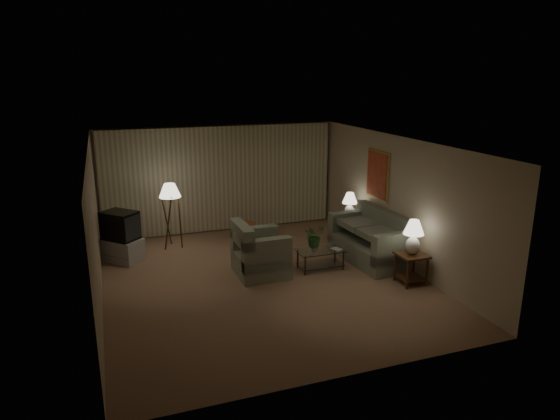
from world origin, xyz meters
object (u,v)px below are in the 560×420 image
object	(u,v)px
ottoman	(245,230)
coffee_table	(321,256)
side_table_far	(349,226)
table_lamp_far	(350,203)
floor_lamp	(171,214)
vase	(314,247)
armchair	(261,254)
crt_tv	(120,225)
tv_cabinet	(122,250)
sofa	(369,241)
table_lamp_near	(413,234)
side_table_near	(411,263)

from	to	relation	value
ottoman	coffee_table	bearing A→B (deg)	-70.40
side_table_far	coffee_table	distance (m)	1.91
table_lamp_far	ottoman	distance (m)	2.66
floor_lamp	vase	world-z (taller)	floor_lamp
armchair	crt_tv	world-z (taller)	crt_tv
coffee_table	crt_tv	size ratio (longest dim) A/B	1.15
armchair	side_table_far	size ratio (longest dim) A/B	1.76
floor_lamp	tv_cabinet	bearing A→B (deg)	-156.08
vase	crt_tv	bearing A→B (deg)	153.14
sofa	vase	size ratio (longest dim) A/B	13.03
table_lamp_far	floor_lamp	world-z (taller)	floor_lamp
table_lamp_near	floor_lamp	bearing A→B (deg)	138.09
table_lamp_far	floor_lamp	xyz separation A→B (m)	(-4.05, 1.04, -0.17)
table_lamp_near	ottoman	distance (m)	4.48
table_lamp_near	ottoman	size ratio (longest dim) A/B	1.24
vase	side_table_near	bearing A→B (deg)	-39.89
table_lamp_far	floor_lamp	bearing A→B (deg)	165.66
side_table_far	tv_cabinet	xyz separation A→B (m)	(-5.20, 0.53, -0.15)
table_lamp_near	vase	bearing A→B (deg)	140.11
side_table_near	tv_cabinet	bearing A→B (deg)	148.99
coffee_table	ottoman	bearing A→B (deg)	109.60
tv_cabinet	ottoman	size ratio (longest dim) A/B	1.79
armchair	floor_lamp	distance (m)	2.68
armchair	side_table_near	size ratio (longest dim) A/B	1.76
coffee_table	vase	world-z (taller)	vase
armchair	coffee_table	bearing A→B (deg)	-98.29
table_lamp_far	side_table_near	bearing A→B (deg)	-90.00
tv_cabinet	table_lamp_far	bearing A→B (deg)	40.36
coffee_table	ottoman	xyz separation A→B (m)	(-0.90, 2.53, -0.09)
armchair	side_table_far	distance (m)	2.85
crt_tv	coffee_table	bearing A→B (deg)	20.18
side_table_near	side_table_far	bearing A→B (deg)	90.00
side_table_near	vase	size ratio (longest dim) A/B	3.74
sofa	side_table_far	world-z (taller)	sofa
armchair	floor_lamp	xyz separation A→B (m)	(-1.46, 2.22, 0.36)
table_lamp_near	ottoman	bearing A→B (deg)	120.71
coffee_table	ottoman	world-z (taller)	coffee_table
armchair	ottoman	distance (m)	2.41
sofa	floor_lamp	xyz separation A→B (m)	(-3.90, 2.29, 0.36)
sofa	vase	distance (m)	1.35
crt_tv	side_table_near	bearing A→B (deg)	15.12
side_table_far	side_table_near	bearing A→B (deg)	-90.00
side_table_near	ottoman	size ratio (longest dim) A/B	1.09
crt_tv	table_lamp_far	bearing A→B (deg)	40.36
floor_lamp	coffee_table	bearing A→B (deg)	-41.40
floor_lamp	vase	xyz separation A→B (m)	(2.56, -2.39, -0.30)
tv_cabinet	crt_tv	xyz separation A→B (m)	(0.00, 0.00, 0.55)
table_lamp_far	sofa	bearing A→B (deg)	-96.84
table_lamp_near	floor_lamp	size ratio (longest dim) A/B	0.45
coffee_table	vase	distance (m)	0.27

